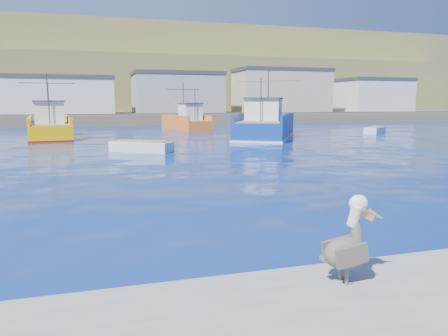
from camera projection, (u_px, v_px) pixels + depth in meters
name	position (u px, v px, depth m)	size (l,w,h in m)	color
ground	(274.00, 240.00, 11.38)	(260.00, 260.00, 0.00)	navy
dock_bollards	(375.00, 258.00, 8.24)	(36.20, 0.20, 0.30)	#4C4C4C
far_shore	(109.00, 81.00, 113.46)	(200.00, 81.00, 24.00)	brown
trawler_yellow_b	(50.00, 128.00, 43.10)	(5.26, 11.46, 6.49)	#FFB800
trawler_blue	(266.00, 126.00, 43.83)	(10.62, 13.85, 6.77)	navy
boat_orange	(187.00, 121.00, 56.43)	(5.18, 9.48, 6.17)	orange
skiff_mid	(141.00, 147.00, 31.45)	(4.57, 3.87, 0.98)	silver
skiff_far	(375.00, 130.00, 50.39)	(4.06, 3.70, 0.89)	silver
pelican	(348.00, 245.00, 7.45)	(1.23, 0.53, 1.52)	#595451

